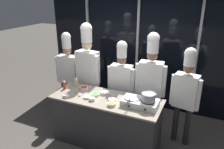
# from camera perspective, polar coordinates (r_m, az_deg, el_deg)

# --- Properties ---
(ground_plane) EXTENTS (24.00, 24.00, 0.00)m
(ground_plane) POSITION_cam_1_polar(r_m,az_deg,el_deg) (4.26, -1.45, -17.07)
(ground_plane) COLOR #47423D
(window_wall_back) EXTENTS (4.53, 0.09, 2.70)m
(window_wall_back) POSITION_cam_1_polar(r_m,az_deg,el_deg) (5.10, 6.75, 6.36)
(window_wall_back) COLOR black
(window_wall_back) RESTS_ON ground_plane
(demo_counter) EXTENTS (1.92, 0.73, 0.90)m
(demo_counter) POSITION_cam_1_polar(r_m,az_deg,el_deg) (4.00, -1.51, -11.96)
(demo_counter) COLOR #2D2D30
(demo_counter) RESTS_ON ground_plane
(portable_stove) EXTENTS (0.57, 0.34, 0.12)m
(portable_stove) POSITION_cam_1_polar(r_m,az_deg,el_deg) (3.54, 7.33, -7.31)
(portable_stove) COLOR silver
(portable_stove) RESTS_ON demo_counter
(frying_pan) EXTENTS (0.27, 0.47, 0.04)m
(frying_pan) POSITION_cam_1_polar(r_m,az_deg,el_deg) (3.53, 5.30, -5.84)
(frying_pan) COLOR #ADAFB5
(frying_pan) RESTS_ON portable_stove
(stock_pot) EXTENTS (0.25, 0.22, 0.13)m
(stock_pot) POSITION_cam_1_polar(r_m,az_deg,el_deg) (3.45, 9.53, -5.79)
(stock_pot) COLOR #93969B
(stock_pot) RESTS_ON portable_stove
(squeeze_bottle_oil) EXTENTS (0.06, 0.06, 0.18)m
(squeeze_bottle_oil) POSITION_cam_1_polar(r_m,az_deg,el_deg) (4.26, -9.33, -1.88)
(squeeze_bottle_oil) COLOR beige
(squeeze_bottle_oil) RESTS_ON demo_counter
(squeeze_bottle_chili) EXTENTS (0.06, 0.06, 0.18)m
(squeeze_bottle_chili) POSITION_cam_1_polar(r_m,az_deg,el_deg) (4.17, -12.36, -2.61)
(squeeze_bottle_chili) COLOR red
(squeeze_bottle_chili) RESTS_ON demo_counter
(prep_bowl_chicken) EXTENTS (0.10, 0.10, 0.05)m
(prep_bowl_chicken) POSITION_cam_1_polar(r_m,az_deg,el_deg) (3.87, -11.97, -5.47)
(prep_bowl_chicken) COLOR white
(prep_bowl_chicken) RESTS_ON demo_counter
(prep_bowl_ginger) EXTENTS (0.10, 0.10, 0.05)m
(prep_bowl_ginger) POSITION_cam_1_polar(r_m,az_deg,el_deg) (3.69, -5.25, -6.40)
(prep_bowl_ginger) COLOR white
(prep_bowl_ginger) RESTS_ON demo_counter
(prep_bowl_shrimp) EXTENTS (0.15, 0.15, 0.05)m
(prep_bowl_shrimp) POSITION_cam_1_polar(r_m,az_deg,el_deg) (3.90, -1.98, -4.75)
(prep_bowl_shrimp) COLOR white
(prep_bowl_shrimp) RESTS_ON demo_counter
(prep_bowl_bean_sprouts) EXTENTS (0.13, 0.13, 0.03)m
(prep_bowl_bean_sprouts) POSITION_cam_1_polar(r_m,az_deg,el_deg) (3.79, -6.49, -5.88)
(prep_bowl_bean_sprouts) COLOR white
(prep_bowl_bean_sprouts) RESTS_ON demo_counter
(prep_bowl_chili_flakes) EXTENTS (0.17, 0.17, 0.05)m
(prep_bowl_chili_flakes) POSITION_cam_1_polar(r_m,az_deg,el_deg) (4.12, -7.34, -3.49)
(prep_bowl_chili_flakes) COLOR white
(prep_bowl_chili_flakes) RESTS_ON demo_counter
(prep_bowl_noodles) EXTENTS (0.14, 0.14, 0.04)m
(prep_bowl_noodles) POSITION_cam_1_polar(r_m,az_deg,el_deg) (3.67, 0.05, -6.63)
(prep_bowl_noodles) COLOR white
(prep_bowl_noodles) RESTS_ON demo_counter
(prep_bowl_scallions) EXTENTS (0.15, 0.15, 0.04)m
(prep_bowl_scallions) POSITION_cam_1_polar(r_m,az_deg,el_deg) (3.86, -4.47, -5.21)
(prep_bowl_scallions) COLOR white
(prep_bowl_scallions) RESTS_ON demo_counter
(prep_bowl_carrots) EXTENTS (0.14, 0.14, 0.05)m
(prep_bowl_carrots) POSITION_cam_1_polar(r_m,az_deg,el_deg) (3.53, -0.14, -7.75)
(prep_bowl_carrots) COLOR white
(prep_bowl_carrots) RESTS_ON demo_counter
(serving_spoon_slotted) EXTENTS (0.19, 0.13, 0.02)m
(serving_spoon_slotted) POSITION_cam_1_polar(r_m,az_deg,el_deg) (3.91, -8.79, -5.33)
(serving_spoon_slotted) COLOR olive
(serving_spoon_slotted) RESTS_ON demo_counter
(chef_head) EXTENTS (0.55, 0.26, 1.84)m
(chef_head) POSITION_cam_1_polar(r_m,az_deg,el_deg) (4.82, -11.35, 1.48)
(chef_head) COLOR #232326
(chef_head) RESTS_ON ground_plane
(chef_sous) EXTENTS (0.58, 0.29, 2.08)m
(chef_sous) POSITION_cam_1_polar(r_m,az_deg,el_deg) (4.41, -6.36, 2.09)
(chef_sous) COLOR #2D3856
(chef_sous) RESTS_ON ground_plane
(chef_line) EXTENTS (0.54, 0.23, 1.79)m
(chef_line) POSITION_cam_1_polar(r_m,az_deg,el_deg) (4.22, 2.45, -1.37)
(chef_line) COLOR #2D3856
(chef_line) RESTS_ON ground_plane
(chef_pastry) EXTENTS (0.57, 0.26, 1.97)m
(chef_pastry) POSITION_cam_1_polar(r_m,az_deg,el_deg) (4.06, 10.08, -0.87)
(chef_pastry) COLOR #232326
(chef_pastry) RESTS_ON ground_plane
(chef_apprentice) EXTENTS (0.50, 0.27, 1.79)m
(chef_apprentice) POSITION_cam_1_polar(r_m,az_deg,el_deg) (3.92, 18.71, -3.94)
(chef_apprentice) COLOR #232326
(chef_apprentice) RESTS_ON ground_plane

